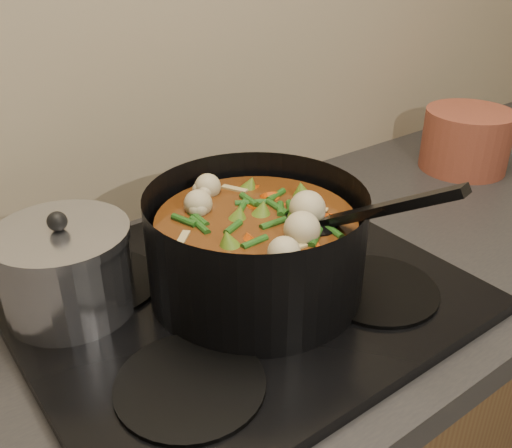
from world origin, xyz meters
TOP-DOWN VIEW (x-y plane):
  - stovetop at (0.00, 1.93)m, footprint 0.62×0.54m
  - stockpot at (0.02, 1.91)m, footprint 0.32×0.41m
  - saucepan at (-0.21, 2.03)m, footprint 0.18×0.18m
  - terracotta_crock at (0.69, 2.03)m, footprint 0.23×0.23m

SIDE VIEW (x-z plane):
  - stovetop at x=0.00m, z-range 0.91..0.93m
  - terracotta_crock at x=0.69m, z-range 0.91..1.04m
  - saucepan at x=-0.21m, z-range 0.92..1.07m
  - stockpot at x=0.02m, z-range 0.89..1.12m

